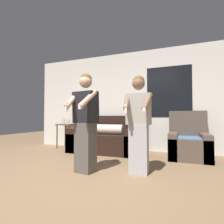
% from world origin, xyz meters
% --- Properties ---
extents(ground_plane, '(14.00, 14.00, 0.00)m').
position_xyz_m(ground_plane, '(0.00, 0.00, 0.00)').
color(ground_plane, '#846647').
extents(wall_back, '(5.81, 0.07, 2.70)m').
position_xyz_m(wall_back, '(0.02, 2.72, 1.35)').
color(wall_back, silver).
rests_on(wall_back, ground_plane).
extents(couch, '(1.81, 0.93, 0.93)m').
position_xyz_m(couch, '(-0.45, 2.22, 0.33)').
color(couch, black).
rests_on(couch, ground_plane).
extents(armchair, '(0.82, 0.92, 1.04)m').
position_xyz_m(armchair, '(1.51, 2.23, 0.32)').
color(armchair, brown).
rests_on(armchair, ground_plane).
extents(side_table, '(0.49, 0.48, 0.85)m').
position_xyz_m(side_table, '(-1.80, 2.43, 0.59)').
color(side_table, brown).
rests_on(side_table, ground_plane).
extents(person_left, '(0.45, 0.50, 1.62)m').
position_xyz_m(person_left, '(-0.13, 0.54, 0.83)').
color(person_left, '#56514C').
rests_on(person_left, ground_plane).
extents(person_right, '(0.45, 0.46, 1.57)m').
position_xyz_m(person_right, '(0.70, 0.80, 0.79)').
color(person_right, '#B2B2B7').
rests_on(person_right, ground_plane).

